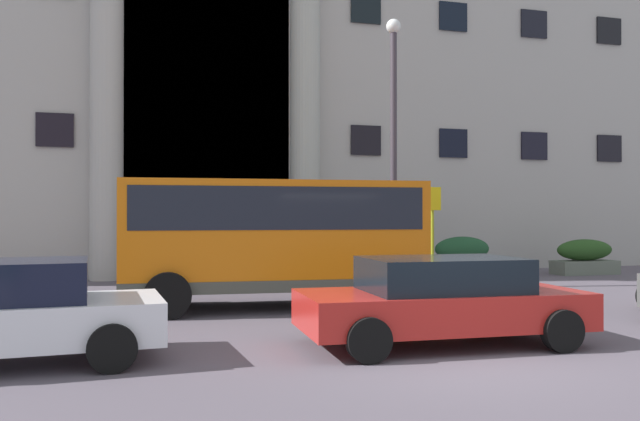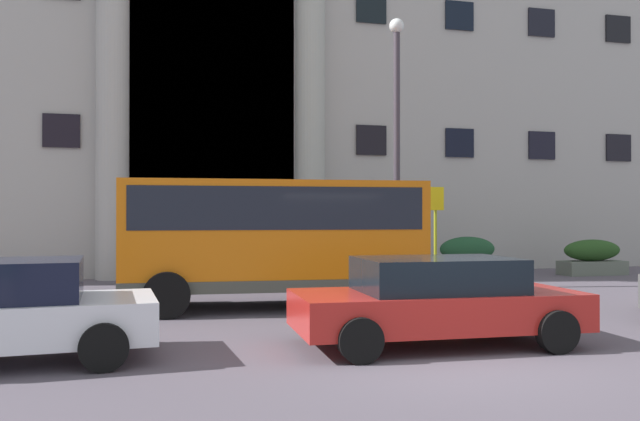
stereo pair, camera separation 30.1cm
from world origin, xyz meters
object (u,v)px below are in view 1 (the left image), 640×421
(hedge_planter_entrance_right, at_px, (462,258))
(parked_hatchback_near, at_px, (442,300))
(hedge_planter_far_east, at_px, (358,260))
(motorcycle_far_end, at_px, (496,292))
(bus_stop_sign, at_px, (433,227))
(orange_minibus, at_px, (274,232))
(hedge_planter_east, at_px, (585,257))
(lamppost_plaza_centre, at_px, (394,131))

(hedge_planter_entrance_right, xyz_separation_m, parked_hatchback_near, (-5.41, -9.44, 0.06))
(hedge_planter_far_east, bearing_deg, motorcycle_far_end, -85.91)
(bus_stop_sign, bearing_deg, hedge_planter_entrance_right, 51.07)
(orange_minibus, distance_m, parked_hatchback_near, 4.96)
(hedge_planter_entrance_right, height_order, hedge_planter_far_east, hedge_planter_far_east)
(hedge_planter_east, xyz_separation_m, lamppost_plaza_centre, (-7.75, -2.15, 3.70))
(orange_minibus, height_order, parked_hatchback_near, orange_minibus)
(bus_stop_sign, xyz_separation_m, hedge_planter_far_east, (-0.99, 3.01, -1.03))
(hedge_planter_entrance_right, bearing_deg, lamppost_plaza_centre, -146.29)
(parked_hatchback_near, bearing_deg, orange_minibus, 111.75)
(orange_minibus, bearing_deg, parked_hatchback_near, -66.18)
(orange_minibus, relative_size, motorcycle_far_end, 3.15)
(hedge_planter_far_east, bearing_deg, hedge_planter_east, 0.82)
(hedge_planter_entrance_right, distance_m, lamppost_plaza_centre, 5.29)
(hedge_planter_far_east, relative_size, motorcycle_far_end, 0.94)
(bus_stop_sign, bearing_deg, parked_hatchback_near, -114.56)
(orange_minibus, height_order, lamppost_plaza_centre, lamppost_plaza_centre)
(bus_stop_sign, bearing_deg, hedge_planter_east, 23.87)
(motorcycle_far_end, bearing_deg, hedge_planter_east, 40.27)
(orange_minibus, xyz_separation_m, hedge_planter_east, (11.61, 4.87, -1.04))
(hedge_planter_entrance_right, distance_m, parked_hatchback_near, 10.88)
(hedge_planter_entrance_right, relative_size, hedge_planter_far_east, 1.03)
(hedge_planter_far_east, xyz_separation_m, lamppost_plaza_centre, (0.31, -2.03, 3.62))
(orange_minibus, distance_m, hedge_planter_east, 12.63)
(hedge_planter_east, bearing_deg, parked_hatchback_near, -136.50)
(parked_hatchback_near, bearing_deg, hedge_planter_east, 45.50)
(hedge_planter_entrance_right, xyz_separation_m, lamppost_plaza_centre, (-3.20, -2.13, 3.64))
(hedge_planter_far_east, bearing_deg, lamppost_plaza_centre, -81.39)
(orange_minibus, distance_m, hedge_planter_far_east, 6.01)
(hedge_planter_entrance_right, bearing_deg, bus_stop_sign, -128.93)
(parked_hatchback_near, bearing_deg, lamppost_plaza_centre, 75.17)
(orange_minibus, relative_size, hedge_planter_east, 2.93)
(lamppost_plaza_centre, bearing_deg, hedge_planter_east, 15.49)
(parked_hatchback_near, bearing_deg, hedge_planter_entrance_right, 62.20)
(motorcycle_far_end, relative_size, lamppost_plaza_centre, 0.28)
(lamppost_plaza_centre, bearing_deg, bus_stop_sign, -55.12)
(hedge_planter_east, relative_size, motorcycle_far_end, 1.08)
(bus_stop_sign, distance_m, lamppost_plaza_centre, 2.86)
(bus_stop_sign, bearing_deg, orange_minibus, -159.07)
(hedge_planter_entrance_right, height_order, lamppost_plaza_centre, lamppost_plaza_centre)
(orange_minibus, height_order, bus_stop_sign, bus_stop_sign)
(hedge_planter_east, bearing_deg, orange_minibus, -157.26)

